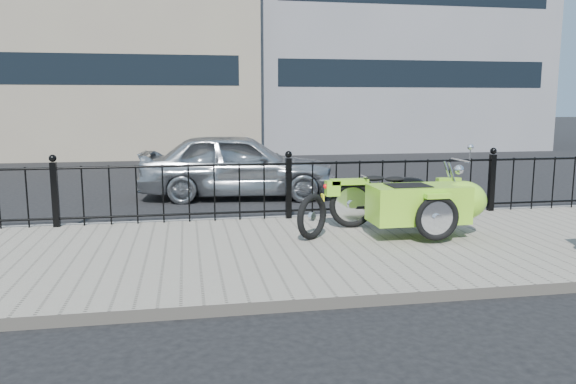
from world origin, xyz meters
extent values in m
plane|color=black|center=(0.00, 0.00, 0.00)|extent=(120.00, 120.00, 0.00)
cube|color=gray|center=(0.00, -0.50, 0.06)|extent=(30.00, 3.80, 0.12)
cube|color=gray|center=(0.00, 1.44, 0.06)|extent=(30.00, 0.10, 0.12)
cylinder|color=black|center=(0.00, 1.30, 0.99)|extent=(14.00, 0.04, 0.04)
cylinder|color=black|center=(0.00, 1.30, 0.24)|extent=(14.00, 0.04, 0.04)
cube|color=black|center=(-3.50, 1.30, 0.60)|extent=(0.09, 0.09, 0.96)
sphere|color=black|center=(-3.50, 1.30, 1.14)|extent=(0.11, 0.11, 0.11)
cube|color=black|center=(0.00, 1.30, 0.60)|extent=(0.09, 0.09, 0.96)
sphere|color=black|center=(0.00, 1.30, 1.14)|extent=(0.11, 0.11, 0.11)
cube|color=black|center=(3.50, 1.30, 0.60)|extent=(0.09, 0.09, 0.96)
sphere|color=black|center=(3.50, 1.30, 1.14)|extent=(0.11, 0.11, 0.11)
cube|color=black|center=(-6.00, 12.02, 3.00)|extent=(12.50, 0.06, 1.00)
cube|color=black|center=(7.00, 13.02, 3.00)|extent=(10.50, 0.06, 1.00)
torus|color=black|center=(2.29, 0.46, 0.46)|extent=(0.69, 0.09, 0.69)
torus|color=black|center=(0.79, 0.46, 0.46)|extent=(0.69, 0.09, 0.69)
torus|color=black|center=(1.59, -0.68, 0.46)|extent=(0.60, 0.08, 0.60)
cube|color=gray|center=(1.54, 0.46, 0.48)|extent=(0.34, 0.22, 0.24)
cylinder|color=black|center=(1.54, 0.46, 0.41)|extent=(1.40, 0.04, 0.04)
ellipsoid|color=black|center=(1.66, 0.46, 0.72)|extent=(0.54, 0.29, 0.26)
cylinder|color=silver|center=(2.47, 0.46, 1.08)|extent=(0.03, 0.56, 0.03)
cylinder|color=silver|center=(2.35, 0.46, 0.77)|extent=(0.25, 0.04, 0.59)
sphere|color=silver|center=(2.45, 0.46, 0.95)|extent=(0.15, 0.15, 0.15)
cube|color=#8CD928|center=(2.29, 0.46, 0.79)|extent=(0.36, 0.12, 0.06)
cube|color=#8CD928|center=(0.74, 0.46, 0.80)|extent=(0.55, 0.16, 0.08)
ellipsoid|color=black|center=(1.44, 0.46, 0.82)|extent=(0.31, 0.22, 0.08)
ellipsoid|color=black|center=(1.12, 0.46, 0.84)|extent=(0.31, 0.22, 0.08)
sphere|color=red|center=(0.39, 0.46, 0.74)|extent=(0.07, 0.07, 0.07)
cube|color=#FBF41A|center=(0.37, 0.56, 0.56)|extent=(0.02, 0.14, 0.10)
cube|color=#8CD928|center=(1.49, -0.29, 0.59)|extent=(1.30, 0.62, 0.50)
ellipsoid|color=#8CD928|center=(2.14, -0.29, 0.61)|extent=(0.65, 0.60, 0.54)
cube|color=black|center=(1.34, -0.29, 0.82)|extent=(0.55, 0.43, 0.06)
cube|color=#8CD928|center=(1.59, -0.68, 0.76)|extent=(0.34, 0.11, 0.06)
torus|color=black|center=(0.06, -0.14, 0.43)|extent=(0.52, 0.48, 0.62)
imported|color=#A2A5A9|center=(-0.54, 4.11, 0.68)|extent=(4.12, 2.01, 1.35)
camera|label=1|loc=(-1.58, -7.33, 1.95)|focal=35.00mm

